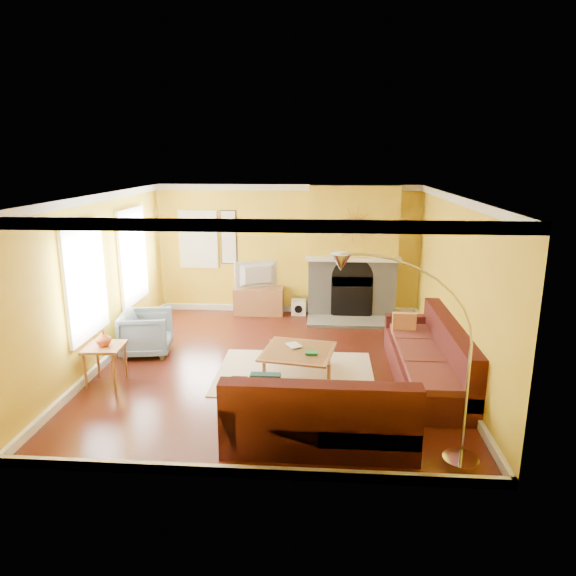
# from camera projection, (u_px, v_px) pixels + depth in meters

# --- Properties ---
(floor) EXTENTS (5.50, 6.00, 0.02)m
(floor) POSITION_uv_depth(u_px,v_px,m) (274.00, 366.00, 8.25)
(floor) COLOR #5A1F13
(floor) RESTS_ON ground
(ceiling) EXTENTS (5.50, 6.00, 0.02)m
(ceiling) POSITION_uv_depth(u_px,v_px,m) (273.00, 194.00, 7.57)
(ceiling) COLOR white
(ceiling) RESTS_ON ground
(wall_back) EXTENTS (5.50, 0.02, 2.70)m
(wall_back) POSITION_uv_depth(u_px,v_px,m) (288.00, 249.00, 10.81)
(wall_back) COLOR yellow
(wall_back) RESTS_ON ground
(wall_front) EXTENTS (5.50, 0.02, 2.70)m
(wall_front) POSITION_uv_depth(u_px,v_px,m) (243.00, 358.00, 5.00)
(wall_front) COLOR yellow
(wall_front) RESTS_ON ground
(wall_left) EXTENTS (0.02, 6.00, 2.70)m
(wall_left) POSITION_uv_depth(u_px,v_px,m) (100.00, 281.00, 8.10)
(wall_left) COLOR yellow
(wall_left) RESTS_ON ground
(wall_right) EXTENTS (0.02, 6.00, 2.70)m
(wall_right) POSITION_uv_depth(u_px,v_px,m) (456.00, 287.00, 7.71)
(wall_right) COLOR yellow
(wall_right) RESTS_ON ground
(baseboard) EXTENTS (5.50, 6.00, 0.12)m
(baseboard) POSITION_uv_depth(u_px,v_px,m) (274.00, 362.00, 8.23)
(baseboard) COLOR white
(baseboard) RESTS_ON floor
(crown_molding) EXTENTS (5.50, 6.00, 0.12)m
(crown_molding) POSITION_uv_depth(u_px,v_px,m) (273.00, 199.00, 7.59)
(crown_molding) COLOR white
(crown_molding) RESTS_ON ceiling
(window_left_near) EXTENTS (0.06, 1.22, 1.72)m
(window_left_near) POSITION_uv_depth(u_px,v_px,m) (132.00, 256.00, 9.32)
(window_left_near) COLOR white
(window_left_near) RESTS_ON wall_left
(window_left_far) EXTENTS (0.06, 1.22, 1.72)m
(window_left_far) POSITION_uv_depth(u_px,v_px,m) (84.00, 280.00, 7.48)
(window_left_far) COLOR white
(window_left_far) RESTS_ON wall_left
(window_back) EXTENTS (0.82, 0.06, 1.22)m
(window_back) POSITION_uv_depth(u_px,v_px,m) (198.00, 239.00, 10.85)
(window_back) COLOR white
(window_back) RESTS_ON wall_back
(wall_art) EXTENTS (0.34, 0.04, 1.14)m
(wall_art) POSITION_uv_depth(u_px,v_px,m) (229.00, 237.00, 10.80)
(wall_art) COLOR white
(wall_art) RESTS_ON wall_back
(fireplace) EXTENTS (1.80, 0.40, 2.70)m
(fireplace) POSITION_uv_depth(u_px,v_px,m) (353.00, 252.00, 10.52)
(fireplace) COLOR gray
(fireplace) RESTS_ON floor
(mantel) EXTENTS (1.92, 0.22, 0.08)m
(mantel) POSITION_uv_depth(u_px,v_px,m) (353.00, 259.00, 10.31)
(mantel) COLOR white
(mantel) RESTS_ON fireplace
(hearth) EXTENTS (1.80, 0.70, 0.06)m
(hearth) POSITION_uv_depth(u_px,v_px,m) (352.00, 322.00, 10.32)
(hearth) COLOR gray
(hearth) RESTS_ON floor
(sunburst) EXTENTS (0.70, 0.04, 0.70)m
(sunburst) POSITION_uv_depth(u_px,v_px,m) (354.00, 224.00, 10.15)
(sunburst) COLOR olive
(sunburst) RESTS_ON fireplace
(rug) EXTENTS (2.40, 1.80, 0.02)m
(rug) POSITION_uv_depth(u_px,v_px,m) (295.00, 373.00, 7.93)
(rug) COLOR beige
(rug) RESTS_ON floor
(sectional_sofa) EXTENTS (3.10, 3.70, 0.90)m
(sectional_sofa) POSITION_uv_depth(u_px,v_px,m) (353.00, 362.00, 7.23)
(sectional_sofa) COLOR #491717
(sectional_sofa) RESTS_ON floor
(coffee_table) EXTENTS (1.20, 1.20, 0.41)m
(coffee_table) POSITION_uv_depth(u_px,v_px,m) (298.00, 362.00, 7.83)
(coffee_table) COLOR white
(coffee_table) RESTS_ON floor
(media_console) EXTENTS (1.03, 0.46, 0.57)m
(media_console) POSITION_uv_depth(u_px,v_px,m) (259.00, 301.00, 10.87)
(media_console) COLOR #995F37
(media_console) RESTS_ON floor
(tv) EXTENTS (0.94, 0.52, 0.56)m
(tv) POSITION_uv_depth(u_px,v_px,m) (258.00, 275.00, 10.73)
(tv) COLOR black
(tv) RESTS_ON media_console
(subwoofer) EXTENTS (0.31, 0.31, 0.31)m
(subwoofer) POSITION_uv_depth(u_px,v_px,m) (299.00, 307.00, 10.87)
(subwoofer) COLOR white
(subwoofer) RESTS_ON floor
(armchair) EXTENTS (0.93, 0.91, 0.74)m
(armchair) POSITION_uv_depth(u_px,v_px,m) (147.00, 333.00, 8.64)
(armchair) COLOR slate
(armchair) RESTS_ON floor
(side_table) EXTENTS (0.57, 0.57, 0.59)m
(side_table) POSITION_uv_depth(u_px,v_px,m) (106.00, 365.00, 7.52)
(side_table) COLOR #995F37
(side_table) RESTS_ON floor
(vase) EXTENTS (0.28, 0.28, 0.23)m
(vase) POSITION_uv_depth(u_px,v_px,m) (103.00, 338.00, 7.42)
(vase) COLOR #C54F1E
(vase) RESTS_ON side_table
(book) EXTENTS (0.29, 0.31, 0.02)m
(book) POSITION_uv_depth(u_px,v_px,m) (288.00, 346.00, 7.88)
(book) COLOR white
(book) RESTS_ON coffee_table
(arc_lamp) EXTENTS (1.45, 0.36, 2.30)m
(arc_lamp) POSITION_uv_depth(u_px,v_px,m) (409.00, 363.00, 5.38)
(arc_lamp) COLOR silver
(arc_lamp) RESTS_ON floor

